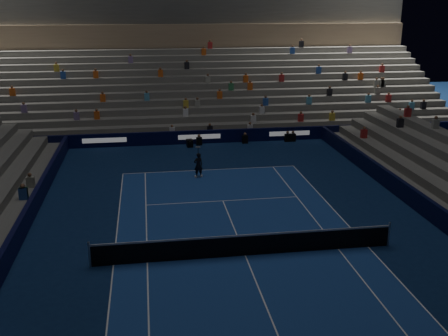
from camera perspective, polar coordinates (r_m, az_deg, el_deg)
The scene contains 8 objects.
ground at distance 22.37m, azimuth 2.34°, elevation -9.57°, with size 90.00×90.00×0.00m, color #0B1E44.
court_surface at distance 22.37m, azimuth 2.34°, elevation -9.56°, with size 10.97×23.77×0.01m, color navy.
sponsor_barrier_far at distance 39.42m, azimuth -2.74°, elevation 3.42°, with size 44.00×0.25×1.00m, color black.
sponsor_barrier_west at distance 22.57m, azimuth -22.97°, elevation -9.41°, with size 0.25×37.00×1.00m, color black.
grandstand_main at distance 48.05m, azimuth -3.98°, elevation 9.51°, with size 44.00×15.20×11.20m.
tennis_net at distance 22.15m, azimuth 2.36°, elevation -8.41°, with size 12.90×0.10×1.10m.
tennis_player at distance 31.70m, azimuth -2.83°, elevation 0.32°, with size 0.56×0.37×1.53m, color black.
broadcast_camera at distance 38.52m, azimuth -3.78°, elevation 2.74°, with size 0.48×0.90×0.56m.
Camera 1 is at (-3.87, -19.49, 10.28)m, focal length 41.76 mm.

